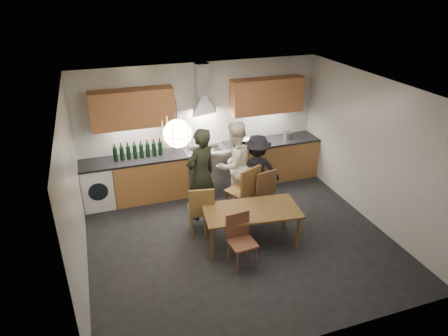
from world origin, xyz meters
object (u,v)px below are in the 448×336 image
object	(u,v)px
chair_front	(240,236)
person_mid	(234,165)
person_right	(257,170)
stock_pot	(287,135)
wine_bottles	(138,150)
chair_back_left	(201,208)
person_left	(201,174)
dining_table	(251,214)
mixing_bowl	(249,142)

from	to	relation	value
chair_front	person_mid	xyz separation A→B (m)	(0.54, 1.74, 0.36)
person_right	person_mid	bearing A→B (deg)	-2.41
stock_pot	chair_front	bearing A→B (deg)	-129.14
chair_front	person_right	xyz separation A→B (m)	(0.96, 1.62, 0.22)
person_mid	stock_pot	size ratio (longest dim) A/B	8.97
wine_bottles	chair_back_left	bearing A→B (deg)	-63.83
person_left	person_right	size ratio (longest dim) A/B	1.22
person_mid	wine_bottles	world-z (taller)	person_mid
chair_front	person_right	bearing A→B (deg)	54.30
chair_back_left	person_left	size ratio (longest dim) A/B	0.54
dining_table	chair_back_left	xyz separation A→B (m)	(-0.71, 0.50, -0.04)
person_mid	stock_pot	distance (m)	1.71
chair_front	person_left	size ratio (longest dim) A/B	0.49
mixing_bowl	stock_pot	xyz separation A→B (m)	(0.90, 0.01, 0.02)
chair_back_left	person_right	distance (m)	1.50
mixing_bowl	stock_pot	distance (m)	0.90
person_mid	mixing_bowl	distance (m)	0.99
person_left	stock_pot	world-z (taller)	person_left
dining_table	wine_bottles	size ratio (longest dim) A/B	1.74
stock_pot	person_right	bearing A→B (deg)	-140.57
person_left	person_mid	xyz separation A→B (m)	(0.73, 0.24, -0.02)
person_mid	person_right	bearing A→B (deg)	142.87
chair_back_left	stock_pot	xyz separation A→B (m)	(2.41, 1.61, 0.42)
person_right	dining_table	bearing A→B (deg)	76.60
dining_table	stock_pot	bearing A→B (deg)	58.21
person_right	chair_front	bearing A→B (deg)	72.44
chair_back_left	wine_bottles	size ratio (longest dim) A/B	1.00
person_left	mixing_bowl	distance (m)	1.68
person_right	wine_bottles	distance (m)	2.32
chair_back_left	person_left	world-z (taller)	person_left
person_left	person_right	xyz separation A→B (m)	(1.14, 0.13, -0.16)
dining_table	person_left	distance (m)	1.24
stock_pot	dining_table	bearing A→B (deg)	-128.79
person_mid	chair_back_left	bearing A→B (deg)	20.74
dining_table	mixing_bowl	xyz separation A→B (m)	(0.79, 2.10, 0.36)
chair_back_left	person_left	distance (m)	0.69
chair_front	mixing_bowl	distance (m)	2.80
dining_table	wine_bottles	xyz separation A→B (m)	(-1.51, 2.12, 0.49)
dining_table	person_left	world-z (taller)	person_left
person_left	person_right	distance (m)	1.16
person_left	chair_front	bearing A→B (deg)	72.37
chair_back_left	wine_bottles	world-z (taller)	wine_bottles
dining_table	person_mid	size ratio (longest dim) A/B	0.96
person_right	stock_pot	size ratio (longest dim) A/B	7.55
stock_pot	wine_bottles	xyz separation A→B (m)	(-3.21, 0.01, 0.11)
person_mid	mixing_bowl	world-z (taller)	person_mid
chair_front	stock_pot	xyz separation A→B (m)	(2.05, 2.53, 0.47)
person_right	chair_back_left	bearing A→B (deg)	41.22
dining_table	mixing_bowl	bearing A→B (deg)	76.29
chair_back_left	wine_bottles	bearing A→B (deg)	-53.82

